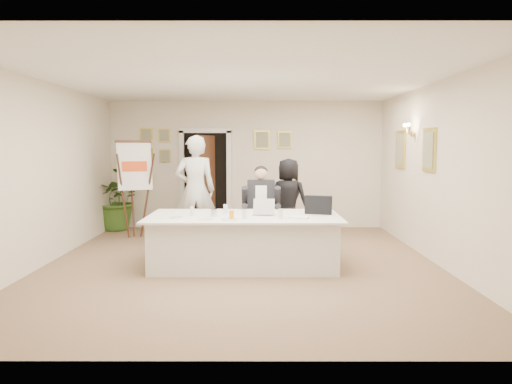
{
  "coord_description": "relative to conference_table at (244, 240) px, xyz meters",
  "views": [
    {
      "loc": [
        0.24,
        -7.56,
        1.81
      ],
      "look_at": [
        0.22,
        0.6,
        1.06
      ],
      "focal_mm": 35.0,
      "sensor_mm": 36.0,
      "label": 1
    }
  ],
  "objects": [
    {
      "name": "floor",
      "position": [
        -0.04,
        0.13,
        -0.39
      ],
      "size": [
        7.0,
        7.0,
        0.0
      ],
      "primitive_type": "plane",
      "color": "brown",
      "rests_on": "ground"
    },
    {
      "name": "ceiling",
      "position": [
        -0.04,
        0.13,
        2.41
      ],
      "size": [
        6.0,
        7.0,
        0.02
      ],
      "primitive_type": "cube",
      "color": "white",
      "rests_on": "wall_back"
    },
    {
      "name": "wall_back",
      "position": [
        -0.04,
        3.63,
        1.01
      ],
      "size": [
        6.0,
        0.1,
        2.8
      ],
      "primitive_type": "cube",
      "color": "beige",
      "rests_on": "floor"
    },
    {
      "name": "wall_front",
      "position": [
        -0.04,
        -3.37,
        1.01
      ],
      "size": [
        6.0,
        0.1,
        2.8
      ],
      "primitive_type": "cube",
      "color": "beige",
      "rests_on": "floor"
    },
    {
      "name": "wall_left",
      "position": [
        -3.04,
        0.13,
        1.01
      ],
      "size": [
        0.1,
        7.0,
        2.8
      ],
      "primitive_type": "cube",
      "color": "beige",
      "rests_on": "floor"
    },
    {
      "name": "wall_right",
      "position": [
        2.96,
        0.13,
        1.01
      ],
      "size": [
        0.1,
        7.0,
        2.8
      ],
      "primitive_type": "cube",
      "color": "beige",
      "rests_on": "floor"
    },
    {
      "name": "doorway",
      "position": [
        -0.92,
        3.45,
        0.65
      ],
      "size": [
        1.14,
        0.86,
        2.2
      ],
      "color": "black",
      "rests_on": "floor"
    },
    {
      "name": "pictures_back_wall",
      "position": [
        -0.84,
        3.6,
        1.46
      ],
      "size": [
        3.4,
        0.06,
        0.8
      ],
      "primitive_type": null,
      "color": "gold",
      "rests_on": "wall_back"
    },
    {
      "name": "pictures_right_wall",
      "position": [
        2.93,
        1.33,
        1.36
      ],
      "size": [
        0.06,
        2.2,
        0.8
      ],
      "primitive_type": null,
      "color": "gold",
      "rests_on": "wall_right"
    },
    {
      "name": "wall_sconce",
      "position": [
        2.86,
        1.33,
        1.71
      ],
      "size": [
        0.2,
        0.3,
        0.24
      ],
      "primitive_type": null,
      "color": "#B58E3A",
      "rests_on": "wall_right"
    },
    {
      "name": "conference_table",
      "position": [
        0.0,
        0.0,
        0.0
      ],
      "size": [
        2.87,
        1.53,
        0.78
      ],
      "color": "silver",
      "rests_on": "floor"
    },
    {
      "name": "seated_man",
      "position": [
        0.27,
        1.1,
        0.36
      ],
      "size": [
        0.74,
        0.77,
        1.5
      ],
      "primitive_type": null,
      "rotation": [
        0.0,
        0.0,
        0.15
      ],
      "color": "black",
      "rests_on": "floor"
    },
    {
      "name": "flip_chart",
      "position": [
        -2.21,
        2.29,
        0.48
      ],
      "size": [
        0.68,
        0.53,
        1.89
      ],
      "color": "#3E2514",
      "rests_on": "floor"
    },
    {
      "name": "standing_man",
      "position": [
        -0.94,
        1.73,
        0.61
      ],
      "size": [
        0.8,
        0.59,
        2.01
      ],
      "primitive_type": "imported",
      "rotation": [
        0.0,
        0.0,
        3.3
      ],
      "color": "silver",
      "rests_on": "floor"
    },
    {
      "name": "standing_woman",
      "position": [
        0.8,
        2.13,
        0.4
      ],
      "size": [
        0.91,
        0.78,
        1.58
      ],
      "primitive_type": "imported",
      "rotation": [
        0.0,
        0.0,
        2.71
      ],
      "color": "black",
      "rests_on": "floor"
    },
    {
      "name": "potted_palm",
      "position": [
        -2.84,
        3.33,
        0.28
      ],
      "size": [
        1.51,
        1.42,
        1.35
      ],
      "primitive_type": "imported",
      "rotation": [
        0.0,
        0.0,
        0.38
      ],
      "color": "#34591D",
      "rests_on": "floor"
    },
    {
      "name": "laptop",
      "position": [
        0.3,
        0.06,
        0.52
      ],
      "size": [
        0.36,
        0.38,
        0.28
      ],
      "primitive_type": null,
      "rotation": [
        0.0,
        0.0,
        -0.13
      ],
      "color": "#B7BABC",
      "rests_on": "conference_table"
    },
    {
      "name": "laptop_bag",
      "position": [
        1.13,
        0.13,
        0.52
      ],
      "size": [
        0.42,
        0.24,
        0.28
      ],
      "primitive_type": "cube",
      "rotation": [
        0.0,
        0.0,
        -0.33
      ],
      "color": "black",
      "rests_on": "conference_table"
    },
    {
      "name": "paper_stack",
      "position": [
        0.8,
        -0.31,
        0.4
      ],
      "size": [
        0.31,
        0.26,
        0.03
      ],
      "primitive_type": "cube",
      "rotation": [
        0.0,
        0.0,
        -0.3
      ],
      "color": "white",
      "rests_on": "conference_table"
    },
    {
      "name": "plate_left",
      "position": [
        -0.97,
        -0.29,
        0.39
      ],
      "size": [
        0.21,
        0.21,
        0.01
      ],
      "primitive_type": "cylinder",
      "rotation": [
        0.0,
        0.0,
        -0.06
      ],
      "color": "white",
      "rests_on": "conference_table"
    },
    {
      "name": "plate_mid",
      "position": [
        -0.53,
        -0.46,
        0.39
      ],
      "size": [
        0.24,
        0.24,
        0.01
      ],
      "primitive_type": "cylinder",
      "rotation": [
        0.0,
        0.0,
        0.21
      ],
      "color": "white",
      "rests_on": "conference_table"
    },
    {
      "name": "plate_near",
      "position": [
        -0.19,
        -0.48,
        0.39
      ],
      "size": [
        0.27,
        0.27,
        0.01
      ],
      "primitive_type": "cylinder",
      "rotation": [
        0.0,
        0.0,
        -0.23
      ],
      "color": "white",
      "rests_on": "conference_table"
    },
    {
      "name": "glass_a",
      "position": [
        -0.77,
        -0.05,
        0.45
      ],
      "size": [
        0.06,
        0.06,
        0.14
      ],
      "primitive_type": "cylinder",
      "rotation": [
        0.0,
        0.0,
        0.02
      ],
      "color": "silver",
      "rests_on": "conference_table"
    },
    {
      "name": "glass_b",
      "position": [
        0.02,
        -0.38,
        0.45
      ],
      "size": [
        0.07,
        0.07,
        0.14
      ],
      "primitive_type": "cylinder",
      "rotation": [
        0.0,
        0.0,
        -0.06
      ],
      "color": "silver",
      "rests_on": "conference_table"
    },
    {
      "name": "glass_c",
      "position": [
        0.54,
        -0.33,
        0.45
      ],
      "size": [
        0.07,
        0.07,
        0.14
      ],
      "primitive_type": "cylinder",
      "rotation": [
        0.0,
        0.0,
        -0.06
      ],
      "color": "silver",
      "rests_on": "conference_table"
    },
    {
      "name": "glass_d",
      "position": [
        -0.29,
        0.21,
        0.45
      ],
      "size": [
        0.07,
        0.07,
        0.14
      ],
      "primitive_type": "cylinder",
      "rotation": [
        0.0,
        0.0,
        -0.04
      ],
      "color": "silver",
      "rests_on": "conference_table"
    },
    {
      "name": "oj_glass",
      "position": [
        -0.16,
        -0.47,
        0.45
      ],
      "size": [
        0.08,
        0.08,
        0.13
      ],
      "primitive_type": "cylinder",
      "rotation": [
        0.0,
        0.0,
        -0.26
      ],
      "color": "orange",
      "rests_on": "conference_table"
    },
    {
      "name": "steel_jug",
      "position": [
        -0.44,
        -0.14,
        0.44
      ],
      "size": [
        0.11,
        0.11,
        0.11
      ],
      "primitive_type": "cylinder",
      "rotation": [
        0.0,
        0.0,
        0.18
      ],
      "color": "silver",
      "rests_on": "conference_table"
    }
  ]
}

